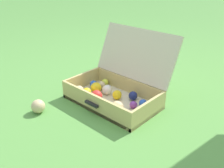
# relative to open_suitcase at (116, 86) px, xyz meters

# --- Properties ---
(ground_plane) EXTENTS (16.00, 16.00, 0.00)m
(ground_plane) POSITION_rel_open_suitcase_xyz_m (-0.05, -0.05, -0.11)
(ground_plane) COLOR #569342
(open_suitcase) EXTENTS (0.63, 0.54, 0.47)m
(open_suitcase) POSITION_rel_open_suitcase_xyz_m (0.00, 0.00, 0.00)
(open_suitcase) COLOR beige
(open_suitcase) RESTS_ON ground
(stray_ball_on_grass) EXTENTS (0.09, 0.09, 0.09)m
(stray_ball_on_grass) POSITION_rel_open_suitcase_xyz_m (-0.26, -0.48, -0.06)
(stray_ball_on_grass) COLOR #D1B784
(stray_ball_on_grass) RESTS_ON ground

